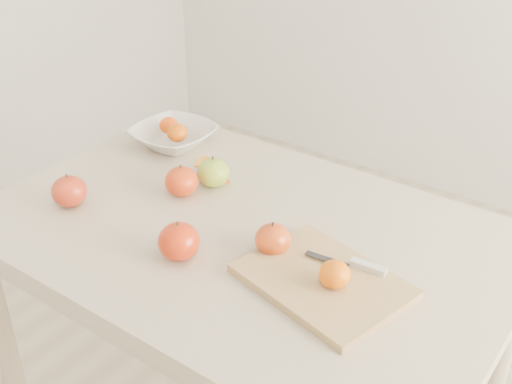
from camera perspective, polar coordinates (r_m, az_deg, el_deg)
The scene contains 14 objects.
table at distance 1.52m, azimuth -1.12°, elevation -6.30°, with size 1.20×0.80×0.75m.
cutting_board at distance 1.29m, azimuth 5.95°, elevation -7.88°, with size 0.32×0.23×0.02m, color tan.
board_tangerine at distance 1.25m, azimuth 6.99°, elevation -7.27°, with size 0.06×0.06×0.05m, color #E06207.
fruit_bowl at distance 1.84m, azimuth -7.34°, elevation 4.93°, with size 0.22×0.22×0.06m, color white.
bowl_tangerine_near at distance 1.85m, azimuth -7.75°, elevation 5.89°, with size 0.06×0.06×0.05m, color #E94708.
bowl_tangerine_far at distance 1.80m, azimuth -7.00°, elevation 5.25°, with size 0.06×0.06×0.05m, color #CA4807.
orange_peel_a at distance 1.73m, azimuth -4.31°, elevation 2.44°, with size 0.06×0.04×0.00m, color orange.
orange_peel_b at distance 1.65m, azimuth -3.22°, elevation 1.04°, with size 0.04×0.04×0.00m, color #E2510F.
paring_knife at distance 1.32m, azimuth 9.33°, elevation -6.48°, with size 0.17×0.05×0.01m.
apple_green at distance 1.61m, azimuth -3.82°, elevation 1.74°, with size 0.08×0.08×0.07m, color #6A991F.
apple_red_c at distance 1.35m, azimuth -6.87°, elevation -4.39°, with size 0.09×0.09×0.08m, color #920F01.
apple_red_d at distance 1.59m, azimuth -16.28°, elevation 0.07°, with size 0.08×0.08×0.08m, color #8B0C06.
apple_red_b at distance 1.58m, azimuth -6.63°, elevation 0.93°, with size 0.08×0.08×0.08m, color #9D010B.
apple_red_e at distance 1.36m, azimuth 1.50°, elevation -4.24°, with size 0.08×0.08×0.07m, color #A61E0C.
Camera 1 is at (0.74, -0.97, 1.55)m, focal length 45.00 mm.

